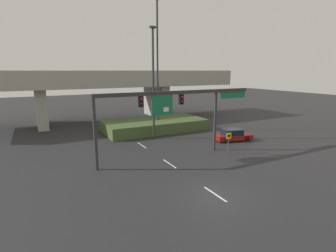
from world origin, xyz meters
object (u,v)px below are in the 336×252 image
object	(u,v)px
highway_light_pole_far	(157,64)
parked_sedan_near_right	(233,135)
speed_limit_sign	(229,140)
signal_gantry	(174,104)
highway_light_pole_near	(153,82)

from	to	relation	value
highway_light_pole_far	parked_sedan_near_right	size ratio (longest dim) A/B	3.72
parked_sedan_near_right	highway_light_pole_far	bearing A→B (deg)	135.34
speed_limit_sign	highway_light_pole_far	size ratio (longest dim) A/B	0.13
signal_gantry	highway_light_pole_far	world-z (taller)	highway_light_pole_far
signal_gantry	highway_light_pole_far	xyz separation A→B (m)	(3.46, 10.93, 3.79)
signal_gantry	speed_limit_sign	bearing A→B (deg)	-16.02
signal_gantry	speed_limit_sign	distance (m)	6.52
speed_limit_sign	parked_sedan_near_right	world-z (taller)	speed_limit_sign
highway_light_pole_near	highway_light_pole_far	xyz separation A→B (m)	(2.39, 3.92, 2.04)
highway_light_pole_far	parked_sedan_near_right	world-z (taller)	highway_light_pole_far
signal_gantry	highway_light_pole_far	distance (m)	12.07
speed_limit_sign	highway_light_pole_far	bearing A→B (deg)	98.07
speed_limit_sign	parked_sedan_near_right	size ratio (longest dim) A/B	0.47
speed_limit_sign	highway_light_pole_near	size ratio (longest dim) A/B	0.17
highway_light_pole_far	parked_sedan_near_right	xyz separation A→B (m)	(5.46, -8.81, -8.17)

